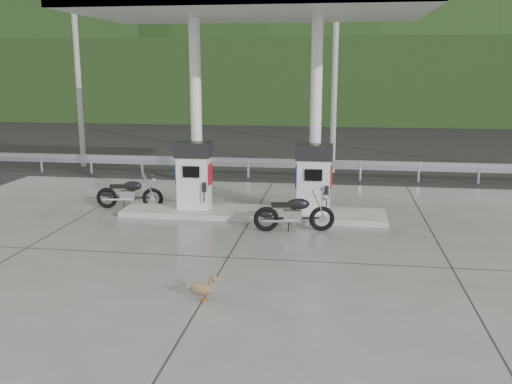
# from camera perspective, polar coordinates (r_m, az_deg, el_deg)

# --- Properties ---
(ground) EXTENTS (160.00, 160.00, 0.00)m
(ground) POSITION_cam_1_polar(r_m,az_deg,el_deg) (12.89, -1.97, -5.24)
(ground) COLOR black
(ground) RESTS_ON ground
(forecourt_apron) EXTENTS (18.00, 14.00, 0.02)m
(forecourt_apron) POSITION_cam_1_polar(r_m,az_deg,el_deg) (12.88, -1.97, -5.20)
(forecourt_apron) COLOR slate
(forecourt_apron) RESTS_ON ground
(pump_island) EXTENTS (7.00, 1.40, 0.15)m
(pump_island) POSITION_cam_1_polar(r_m,az_deg,el_deg) (15.23, -0.31, -2.11)
(pump_island) COLOR #A09E95
(pump_island) RESTS_ON forecourt_apron
(gas_pump_left) EXTENTS (0.95, 0.55, 1.80)m
(gas_pump_left) POSITION_cam_1_polar(r_m,az_deg,el_deg) (15.34, -6.24, 1.65)
(gas_pump_left) COLOR silver
(gas_pump_left) RESTS_ON pump_island
(gas_pump_right) EXTENTS (0.95, 0.55, 1.80)m
(gas_pump_right) POSITION_cam_1_polar(r_m,az_deg,el_deg) (14.87, 5.80, 1.32)
(gas_pump_right) COLOR silver
(gas_pump_right) RESTS_ON pump_island
(canopy_column_left) EXTENTS (0.30, 0.30, 5.00)m
(canopy_column_left) POSITION_cam_1_polar(r_m,az_deg,el_deg) (15.51, -6.01, 7.74)
(canopy_column_left) COLOR white
(canopy_column_left) RESTS_ON pump_island
(canopy_column_right) EXTENTS (0.30, 0.30, 5.00)m
(canopy_column_right) POSITION_cam_1_polar(r_m,az_deg,el_deg) (15.05, 6.00, 7.60)
(canopy_column_right) COLOR white
(canopy_column_right) RESTS_ON pump_island
(canopy_roof) EXTENTS (8.50, 5.00, 0.40)m
(canopy_roof) POSITION_cam_1_polar(r_m,az_deg,el_deg) (14.83, -0.33, 18.04)
(canopy_roof) COLOR silver
(canopy_roof) RESTS_ON canopy_column_left
(guardrail) EXTENTS (26.00, 0.16, 1.42)m
(guardrail) POSITION_cam_1_polar(r_m,az_deg,el_deg) (20.46, 1.98, 3.35)
(guardrail) COLOR #A5A6AD
(guardrail) RESTS_ON ground
(road) EXTENTS (60.00, 7.00, 0.01)m
(road) POSITION_cam_1_polar(r_m,az_deg,el_deg) (24.01, 2.89, 2.95)
(road) COLOR black
(road) RESTS_ON ground
(utility_pole_a) EXTENTS (0.22, 0.22, 8.00)m
(utility_pole_a) POSITION_cam_1_polar(r_m,az_deg,el_deg) (23.88, -17.43, 12.00)
(utility_pole_a) COLOR gray
(utility_pole_a) RESTS_ON ground
(utility_pole_b) EXTENTS (0.22, 0.22, 8.00)m
(utility_pole_b) POSITION_cam_1_polar(r_m,az_deg,el_deg) (21.59, 7.91, 12.47)
(utility_pole_b) COLOR gray
(utility_pole_b) RESTS_ON ground
(tree_band) EXTENTS (80.00, 6.00, 6.00)m
(tree_band) POSITION_cam_1_polar(r_m,az_deg,el_deg) (42.16, 5.35, 11.00)
(tree_band) COLOR black
(tree_band) RESTS_ON ground
(forested_hills) EXTENTS (100.00, 40.00, 140.00)m
(forested_hills) POSITION_cam_1_polar(r_m,az_deg,el_deg) (72.23, 6.56, 9.09)
(forested_hills) COLOR black
(forested_hills) RESTS_ON ground
(motorcycle_left) EXTENTS (1.81, 0.74, 0.84)m
(motorcycle_left) POSITION_cam_1_polar(r_m,az_deg,el_deg) (16.37, -12.53, -0.16)
(motorcycle_left) COLOR black
(motorcycle_left) RESTS_ON forecourt_apron
(motorcycle_right) EXTENTS (1.90, 0.88, 0.87)m
(motorcycle_right) POSITION_cam_1_polar(r_m,az_deg,el_deg) (13.77, 3.84, -2.15)
(motorcycle_right) COLOR black
(motorcycle_right) RESTS_ON forecourt_apron
(duck) EXTENTS (0.53, 0.19, 0.38)m
(duck) POSITION_cam_1_polar(r_m,az_deg,el_deg) (9.85, -5.44, -9.65)
(duck) COLOR brown
(duck) RESTS_ON forecourt_apron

